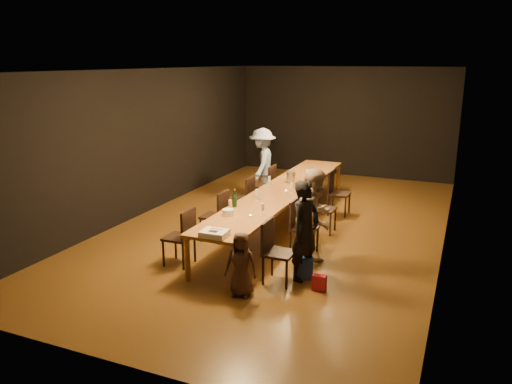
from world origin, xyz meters
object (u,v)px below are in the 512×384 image
at_px(chair_right_1, 304,228).
at_px(birthday_cake, 214,233).
at_px(champagne_bottle, 235,198).
at_px(ice_bucket, 291,177).
at_px(chair_right_2, 324,208).
at_px(plate_stack, 228,213).
at_px(table, 282,192).
at_px(man_blue, 262,163).
at_px(chair_right_0, 279,252).
at_px(woman_birthday, 305,231).
at_px(chair_left_1, 214,216).
at_px(chair_right_3, 339,193).
at_px(chair_left_2, 242,199).
at_px(child, 241,264).
at_px(woman_tan, 315,218).
at_px(chair_left_3, 264,185).
at_px(chair_left_0, 179,237).

height_order(chair_right_1, birthday_cake, chair_right_1).
distance_m(champagne_bottle, ice_bucket, 2.12).
xyz_separation_m(chair_right_2, plate_stack, (-1.06, -1.91, 0.34)).
xyz_separation_m(table, man_blue, (-1.15, 1.81, 0.12)).
distance_m(chair_right_0, chair_right_1, 1.20).
bearing_deg(woman_birthday, table, 47.38).
relative_size(chair_left_1, man_blue, 0.56).
xyz_separation_m(chair_right_1, chair_right_3, (0.00, 2.40, 0.00)).
height_order(chair_right_2, woman_birthday, woman_birthday).
xyz_separation_m(chair_left_1, champagne_bottle, (0.52, -0.23, 0.45)).
relative_size(chair_left_1, champagne_bottle, 2.89).
xyz_separation_m(table, chair_right_0, (0.85, -2.40, -0.24)).
bearing_deg(chair_right_3, woman_birthday, 5.14).
relative_size(chair_left_2, child, 1.01).
relative_size(woman_tan, ice_bucket, 7.76).
bearing_deg(chair_left_1, woman_birthday, -115.01).
relative_size(child, plate_stack, 4.94).
relative_size(chair_right_0, ice_bucket, 4.57).
bearing_deg(man_blue, birthday_cake, 2.38).
distance_m(chair_left_2, woman_tan, 2.58).
height_order(chair_left_2, woman_tan, woman_tan).
bearing_deg(birthday_cake, woman_birthday, 30.10).
bearing_deg(woman_tan, man_blue, 47.69).
height_order(chair_right_3, chair_left_3, same).
bearing_deg(chair_left_0, chair_right_1, -54.78).
height_order(chair_right_2, champagne_bottle, champagne_bottle).
relative_size(chair_right_2, man_blue, 0.56).
distance_m(chair_right_1, ice_bucket, 2.11).
bearing_deg(woman_tan, table, 49.35).
bearing_deg(child, man_blue, 99.70).
relative_size(chair_left_0, plate_stack, 5.00).
distance_m(table, woman_birthday, 2.42).
bearing_deg(chair_left_1, chair_right_2, -54.78).
bearing_deg(chair_left_2, chair_right_3, -54.78).
bearing_deg(chair_right_1, plate_stack, -56.24).
xyz_separation_m(woman_birthday, plate_stack, (-1.36, 0.22, 0.05)).
relative_size(chair_right_1, plate_stack, 5.00).
height_order(chair_right_1, chair_right_3, same).
bearing_deg(chair_right_3, table, -35.31).
height_order(chair_left_0, woman_birthday, woman_birthday).
relative_size(chair_left_0, birthday_cake, 2.42).
bearing_deg(plate_stack, table, 83.63).
xyz_separation_m(chair_right_0, birthday_cake, (-0.81, -0.46, 0.33)).
relative_size(woman_birthday, ice_bucket, 7.38).
bearing_deg(chair_left_2, chair_right_2, -90.00).
distance_m(table, birthday_cake, 2.86).
xyz_separation_m(chair_right_1, chair_left_0, (-1.70, -1.20, 0.00)).
xyz_separation_m(chair_right_3, chair_left_3, (-1.70, 0.00, 0.00)).
distance_m(woman_tan, plate_stack, 1.40).
xyz_separation_m(chair_left_3, child, (1.36, -4.20, -0.01)).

